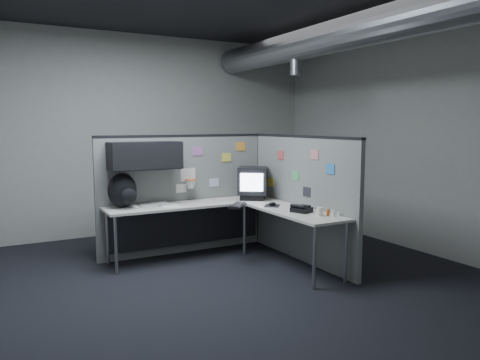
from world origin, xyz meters
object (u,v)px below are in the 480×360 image
desk (219,214)px  phone (301,209)px  monitor (253,183)px  keyboard (237,206)px  backpack (123,191)px

desk → phone: size_ratio=8.61×
desk → monitor: (0.63, 0.21, 0.35)m
desk → monitor: 0.75m
keyboard → monitor: bearing=41.0°
keyboard → backpack: bearing=153.3°
desk → backpack: backpack is taller
keyboard → desk: bearing=119.8°
keyboard → phone: (0.50, -0.68, 0.02)m
monitor → backpack: bearing=164.4°
keyboard → phone: phone is taller
keyboard → backpack: size_ratio=0.88×
monitor → backpack: monitor is taller
desk → keyboard: size_ratio=5.98×
backpack → monitor: bearing=-1.8°
phone → monitor: bearing=79.1°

